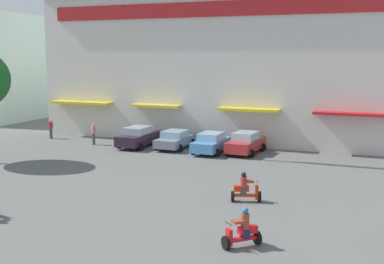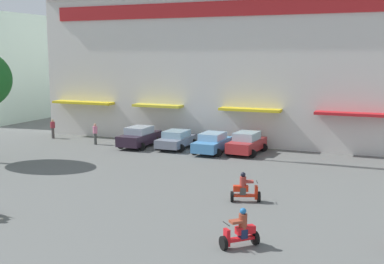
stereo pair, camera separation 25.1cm
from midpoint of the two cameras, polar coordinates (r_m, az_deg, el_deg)
ground_plane at (r=23.45m, az=-5.27°, el=-8.90°), size 128.00×128.00×0.00m
colonial_building at (r=45.22m, az=8.74°, el=11.55°), size 37.28×19.59×20.99m
parked_car_0 at (r=38.94m, az=-6.42°, el=-0.55°), size 2.46×4.22×1.59m
parked_car_1 at (r=38.07m, az=-2.16°, el=-0.86°), size 2.45×4.08×1.39m
parked_car_2 at (r=36.39m, az=2.04°, el=-1.24°), size 2.43×4.16×1.50m
parked_car_3 at (r=36.31m, az=5.97°, el=-1.25°), size 2.55×4.23×1.59m
scooter_rider_3 at (r=19.00m, az=5.46°, el=-11.30°), size 1.42×1.41×1.51m
scooter_rider_8 at (r=24.56m, az=5.87°, el=-6.60°), size 1.54×0.99×1.49m
pedestrian_0 at (r=40.41m, az=-11.43°, el=-0.08°), size 0.49×0.49×1.70m
pedestrian_1 at (r=44.26m, az=-16.10°, el=0.46°), size 0.54×0.54×1.65m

